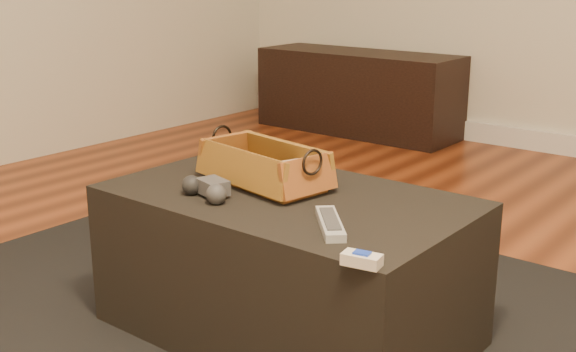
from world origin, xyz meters
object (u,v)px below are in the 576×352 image
Objects in this scene: ottoman at (287,264)px; game_controller at (207,189)px; silver_remote at (330,223)px; cream_gadget at (362,259)px; media_cabinet at (358,92)px; tv_remote at (256,175)px; wicker_basket at (264,168)px.

game_controller is (-0.15, -0.16, 0.24)m from ottoman.
silver_remote is 0.24m from cream_gadget.
media_cabinet is 6.20× the size of tv_remote.
wicker_basket is (1.24, -2.39, 0.22)m from media_cabinet.
cream_gadget is (0.58, -0.13, -0.01)m from game_controller.
tv_remote reaches higher than ottoman.
wicker_basket reaches higher than silver_remote.
ottoman is 4.69× the size of tv_remote.
game_controller reaches higher than silver_remote.
media_cabinet reaches higher than silver_remote.
cream_gadget is (0.55, -0.32, -0.03)m from wicker_basket.
cream_gadget reaches higher than silver_remote.
game_controller is at bearing -177.00° from silver_remote.
media_cabinet reaches higher than tv_remote.
media_cabinet is 2.70m from wicker_basket.
media_cabinet is 3.25m from cream_gadget.
ottoman is (1.35, -2.42, -0.04)m from media_cabinet.
wicker_basket is (0.02, 0.01, 0.02)m from tv_remote.
game_controller is at bearing -131.54° from ottoman.
game_controller reaches higher than tv_remote.
tv_remote is 0.42m from silver_remote.
cream_gadget is at bearing -33.76° from ottoman.
media_cabinet reaches higher than ottoman.
tv_remote reaches higher than silver_remote.
tv_remote is 0.49× the size of wicker_basket.
ottoman is at bearing 146.24° from cream_gadget.
game_controller is 0.39m from silver_remote.
cream_gadget is (1.78, -2.71, 0.19)m from media_cabinet.
cream_gadget is at bearing -38.38° from silver_remote.
ottoman is 5.74× the size of game_controller.
silver_remote is at bearing 3.00° from game_controller.
media_cabinet is 7.59× the size of game_controller.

